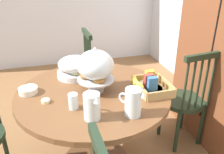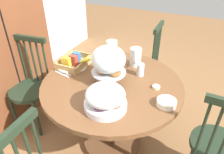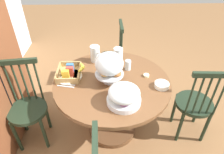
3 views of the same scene
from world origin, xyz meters
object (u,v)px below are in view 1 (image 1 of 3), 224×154
object	(u,v)px
drinking_glass	(73,101)
dining_table	(94,115)
windsor_chair_far_side	(77,77)
milk_pitcher	(133,103)
fruit_platter_covered	(75,67)
pastry_stand_with_dome	(95,66)
cereal_basket	(150,85)
china_plate_small	(149,82)
cereal_bowl	(28,90)
windsor_chair_facing_door	(185,102)
orange_juice_pitcher	(92,107)
butter_dish	(45,101)
china_plate_large	(148,89)

from	to	relation	value
drinking_glass	dining_table	bearing A→B (deg)	139.03
windsor_chair_far_side	milk_pitcher	size ratio (longest dim) A/B	5.23
dining_table	milk_pitcher	xyz separation A→B (m)	(0.38, 0.18, 0.30)
windsor_chair_far_side	fruit_platter_covered	distance (m)	0.69
dining_table	pastry_stand_with_dome	world-z (taller)	pastry_stand_with_dome
windsor_chair_far_side	pastry_stand_with_dome	world-z (taller)	pastry_stand_with_dome
milk_pitcher	cereal_basket	size ratio (longest dim) A/B	0.59
cereal_basket	china_plate_small	xyz separation A→B (m)	(-0.09, 0.03, -0.03)
milk_pitcher	cereal_bowl	size ratio (longest dim) A/B	1.33
milk_pitcher	windsor_chair_facing_door	bearing A→B (deg)	123.21
cereal_basket	china_plate_small	distance (m)	0.10
dining_table	pastry_stand_with_dome	distance (m)	0.42
windsor_chair_far_side	fruit_platter_covered	size ratio (longest dim) A/B	3.25
orange_juice_pitcher	drinking_glass	world-z (taller)	orange_juice_pitcher
milk_pitcher	butter_dish	distance (m)	0.62
windsor_chair_far_side	orange_juice_pitcher	size ratio (longest dim) A/B	5.29
milk_pitcher	butter_dish	size ratio (longest dim) A/B	3.11
windsor_chair_facing_door	china_plate_small	bearing A→B (deg)	-78.24
cereal_basket	china_plate_small	size ratio (longest dim) A/B	2.11
milk_pitcher	china_plate_small	bearing A→B (deg)	143.17
pastry_stand_with_dome	milk_pitcher	world-z (taller)	pastry_stand_with_dome
windsor_chair_far_side	milk_pitcher	bearing A→B (deg)	8.55
windsor_chair_facing_door	china_plate_small	size ratio (longest dim) A/B	6.50
windsor_chair_facing_door	drinking_glass	distance (m)	1.15
windsor_chair_facing_door	milk_pitcher	distance (m)	0.92
china_plate_small	butter_dish	bearing A→B (deg)	-85.72
dining_table	butter_dish	world-z (taller)	butter_dish
cereal_basket	butter_dish	xyz separation A→B (m)	(-0.03, -0.78, -0.03)
windsor_chair_far_side	cereal_basket	size ratio (longest dim) A/B	3.09
fruit_platter_covered	cereal_basket	world-z (taller)	fruit_platter_covered
dining_table	pastry_stand_with_dome	bearing A→B (deg)	106.31
pastry_stand_with_dome	drinking_glass	xyz separation A→B (m)	(0.21, -0.20, -0.14)
fruit_platter_covered	cereal_bowl	size ratio (longest dim) A/B	2.14
dining_table	orange_juice_pitcher	world-z (taller)	orange_juice_pitcher
dining_table	pastry_stand_with_dome	size ratio (longest dim) A/B	3.40
pastry_stand_with_dome	fruit_platter_covered	bearing A→B (deg)	-158.39
milk_pitcher	windsor_chair_far_side	bearing A→B (deg)	-171.45
china_plate_large	dining_table	bearing A→B (deg)	-102.04
pastry_stand_with_dome	orange_juice_pitcher	bearing A→B (deg)	-16.39
windsor_chair_facing_door	drinking_glass	bearing A→B (deg)	-75.10
windsor_chair_facing_door	china_plate_large	distance (m)	0.58
cereal_basket	drinking_glass	bearing A→B (deg)	-80.41
china_plate_small	butter_dish	size ratio (longest dim) A/B	2.50
china_plate_large	china_plate_small	bearing A→B (deg)	152.44
orange_juice_pitcher	butter_dish	size ratio (longest dim) A/B	3.07
windsor_chair_far_side	milk_pitcher	distance (m)	1.33
orange_juice_pitcher	cereal_bowl	bearing A→B (deg)	-138.77
cereal_basket	cereal_bowl	xyz separation A→B (m)	(-0.21, -0.90, -0.02)
cereal_bowl	drinking_glass	world-z (taller)	drinking_glass
fruit_platter_covered	china_plate_large	xyz separation A→B (m)	(0.40, 0.51, -0.08)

